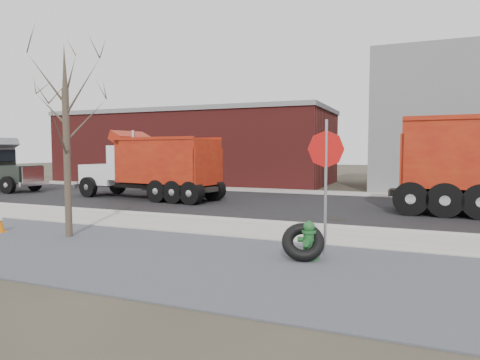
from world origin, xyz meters
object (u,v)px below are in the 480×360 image
at_px(fire_hydrant, 309,242).
at_px(dump_truck_red_b, 152,165).
at_px(stop_sign, 326,164).
at_px(truck_tire, 303,242).

distance_m(fire_hydrant, dump_truck_red_b, 12.87).
xyz_separation_m(fire_hydrant, stop_sign, (0.25, 0.49, 1.66)).
height_order(fire_hydrant, dump_truck_red_b, dump_truck_red_b).
relative_size(fire_hydrant, truck_tire, 0.78).
bearing_deg(fire_hydrant, truck_tire, -144.52).
bearing_deg(stop_sign, truck_tire, -127.84).
distance_m(stop_sign, dump_truck_red_b, 12.69).
distance_m(truck_tire, dump_truck_red_b, 12.84).
relative_size(fire_hydrant, stop_sign, 0.28).
bearing_deg(fire_hydrant, dump_truck_red_b, 140.68).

